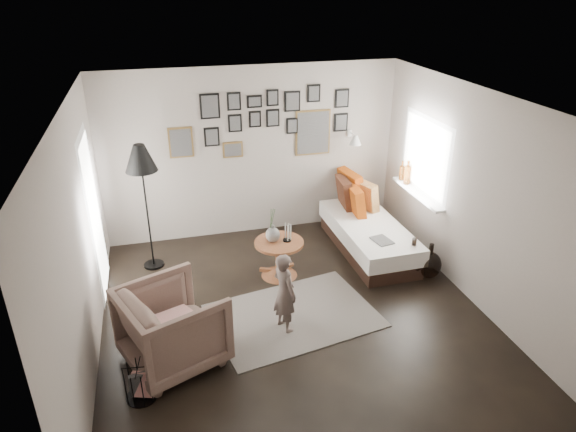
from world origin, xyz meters
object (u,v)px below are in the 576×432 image
object	(u,v)px
floor_lamp	(141,163)
demijohn_large	(412,261)
daybed	(366,230)
child	(285,293)
pedestal_table	(279,260)
armchair	(173,327)
magazine_basket	(140,382)
demijohn_small	(429,265)
vase	(273,232)

from	to	relation	value
floor_lamp	demijohn_large	size ratio (longest dim) A/B	3.22
daybed	child	xyz separation A→B (m)	(-1.67, -1.58, 0.19)
pedestal_table	floor_lamp	world-z (taller)	floor_lamp
armchair	magazine_basket	distance (m)	0.63
demijohn_large	daybed	bearing A→B (deg)	109.85
pedestal_table	demijohn_small	bearing A→B (deg)	-16.15
vase	floor_lamp	distance (m)	1.93
floor_lamp	demijohn_large	bearing A→B (deg)	-18.63
floor_lamp	magazine_basket	bearing A→B (deg)	-94.17
magazine_basket	demijohn_large	distance (m)	3.86
pedestal_table	demijohn_large	xyz separation A→B (m)	(1.76, -0.45, -0.03)
magazine_basket	child	size ratio (longest dim) A/B	0.37
demijohn_small	child	distance (m)	2.28
pedestal_table	demijohn_large	distance (m)	1.81
demijohn_small	child	world-z (taller)	child
child	demijohn_large	bearing A→B (deg)	-92.13
vase	child	world-z (taller)	vase
daybed	armchair	distance (m)	3.44
daybed	demijohn_small	xyz separation A→B (m)	(0.51, -0.99, -0.11)
daybed	child	bearing A→B (deg)	-137.44
daybed	demijohn_large	xyz separation A→B (m)	(0.31, -0.87, -0.09)
armchair	vase	bearing A→B (deg)	-67.44
vase	floor_lamp	world-z (taller)	floor_lamp
pedestal_table	child	world-z (taller)	child
armchair	floor_lamp	world-z (taller)	floor_lamp
pedestal_table	daybed	world-z (taller)	daybed
daybed	demijohn_small	world-z (taller)	daybed
pedestal_table	demijohn_small	size ratio (longest dim) A/B	1.31
vase	armchair	size ratio (longest dim) A/B	0.49
daybed	magazine_basket	bearing A→B (deg)	-146.34
vase	armchair	xyz separation A→B (m)	(-1.41, -1.40, -0.23)
daybed	magazine_basket	size ratio (longest dim) A/B	5.65
vase	magazine_basket	distance (m)	2.61
floor_lamp	demijohn_small	size ratio (longest dim) A/B	3.54
child	magazine_basket	bearing A→B (deg)	91.11
vase	demijohn_small	bearing A→B (deg)	-16.07
magazine_basket	demijohn_small	world-z (taller)	demijohn_small
pedestal_table	floor_lamp	distance (m)	2.22
child	vase	bearing A→B (deg)	-28.73
pedestal_table	daybed	xyz separation A→B (m)	(1.44, 0.42, 0.06)
daybed	child	distance (m)	2.30
magazine_basket	armchair	bearing A→B (deg)	51.73
pedestal_table	vase	distance (m)	0.43
armchair	magazine_basket	world-z (taller)	armchair
demijohn_large	child	xyz separation A→B (m)	(-1.98, -0.71, 0.28)
daybed	demijohn_large	bearing A→B (deg)	-70.96
floor_lamp	pedestal_table	bearing A→B (deg)	-23.05
child	armchair	bearing A→B (deg)	78.49
pedestal_table	vase	xyz separation A→B (m)	(-0.08, 0.02, 0.43)
floor_lamp	child	xyz separation A→B (m)	(1.44, -1.86, -1.05)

